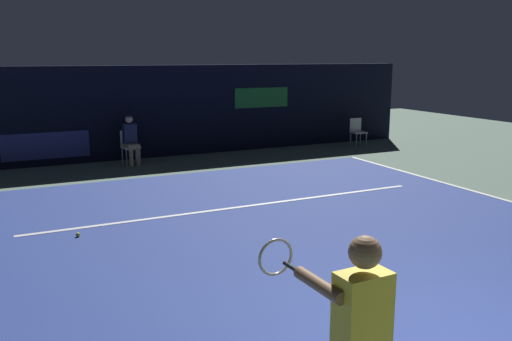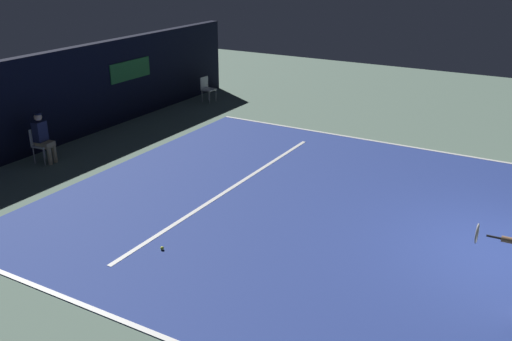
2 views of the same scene
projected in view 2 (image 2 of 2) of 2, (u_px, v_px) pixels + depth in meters
name	position (u px, v px, depth m)	size (l,w,h in m)	color
ground_plane	(301.00, 206.00, 12.38)	(32.40, 32.40, 0.00)	slate
court_surface	(301.00, 206.00, 12.38)	(10.18, 10.32, 0.01)	navy
line_sideline_left	(377.00, 141.00, 16.44)	(0.10, 10.32, 0.01)	white
line_sideline_right	(149.00, 332.00, 8.31)	(0.10, 10.32, 0.01)	white
line_service	(230.00, 189.00, 13.21)	(7.94, 0.10, 0.01)	white
back_wall	(43.00, 102.00, 15.54)	(16.82, 0.33, 2.60)	black
line_judge_on_chair	(42.00, 137.00, 14.65)	(0.48, 0.56, 1.32)	white
courtside_chair_near	(207.00, 88.00, 20.59)	(0.46, 0.44, 0.88)	white
tennis_ball	(162.00, 248.00, 10.55)	(0.07, 0.07, 0.07)	#CCE033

